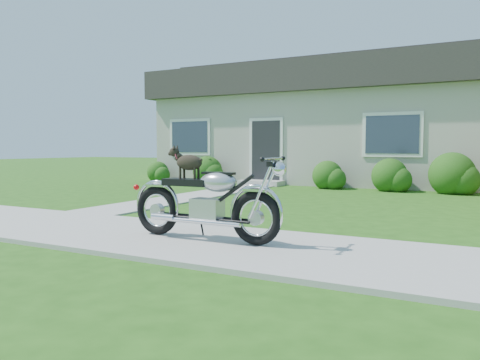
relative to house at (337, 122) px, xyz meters
The scene contains 8 objects.
ground 12.19m from the house, 89.99° to the right, with size 80.00×80.00×0.00m, color #235114.
sidewalk 12.18m from the house, 89.99° to the right, with size 24.00×2.20×0.04m, color #9E9B93.
walkway 7.47m from the house, 102.09° to the right, with size 1.20×8.00×0.03m, color #9E9B93.
house is the anchor object (origin of this frame).
shrub_row 3.97m from the house, 77.27° to the right, with size 10.70×1.19×1.19m.
potted_plant_left 5.23m from the house, 135.77° to the right, with size 0.77×0.67×0.86m, color #2D5A17.
potted_plant_right 3.95m from the house, 79.37° to the right, with size 0.38×0.38×0.68m, color #2D671C.
motorcycle_with_dog 12.24m from the house, 81.70° to the right, with size 2.22×0.60×1.19m.
Camera 1 is at (4.90, -5.08, 1.23)m, focal length 35.00 mm.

